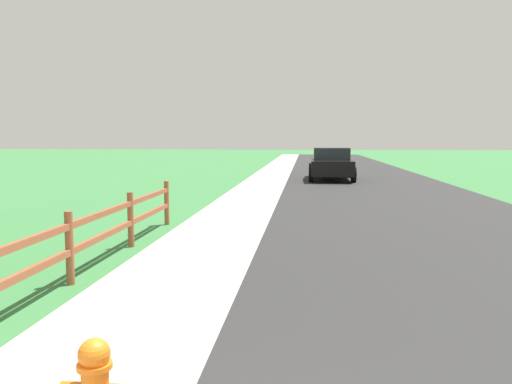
# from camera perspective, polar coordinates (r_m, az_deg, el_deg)

# --- Properties ---
(ground_plane) EXTENTS (120.00, 120.00, 0.00)m
(ground_plane) POSITION_cam_1_polar(r_m,az_deg,el_deg) (26.77, 3.73, 1.79)
(ground_plane) COLOR #36743C
(road_asphalt) EXTENTS (7.00, 66.00, 0.01)m
(road_asphalt) POSITION_cam_1_polar(r_m,az_deg,el_deg) (28.87, 10.82, 2.01)
(road_asphalt) COLOR #292929
(road_asphalt) RESTS_ON ground
(curb_concrete) EXTENTS (6.00, 66.00, 0.01)m
(curb_concrete) POSITION_cam_1_polar(r_m,az_deg,el_deg) (29.01, -2.08, 2.13)
(curb_concrete) COLOR #B5A695
(curb_concrete) RESTS_ON ground
(grass_verge) EXTENTS (5.00, 66.00, 0.00)m
(grass_verge) POSITION_cam_1_polar(r_m,az_deg,el_deg) (29.25, -4.99, 2.15)
(grass_verge) COLOR #36743C
(grass_verge) RESTS_ON ground
(rail_fence) EXTENTS (0.11, 9.76, 1.00)m
(rail_fence) POSITION_cam_1_polar(r_m,az_deg,el_deg) (7.33, -20.03, -5.27)
(rail_fence) COLOR brown
(rail_fence) RESTS_ON ground
(parked_suv_black) EXTENTS (2.13, 4.72, 1.52)m
(parked_suv_black) POSITION_cam_1_polar(r_m,az_deg,el_deg) (24.64, 8.34, 3.13)
(parked_suv_black) COLOR black
(parked_suv_black) RESTS_ON ground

